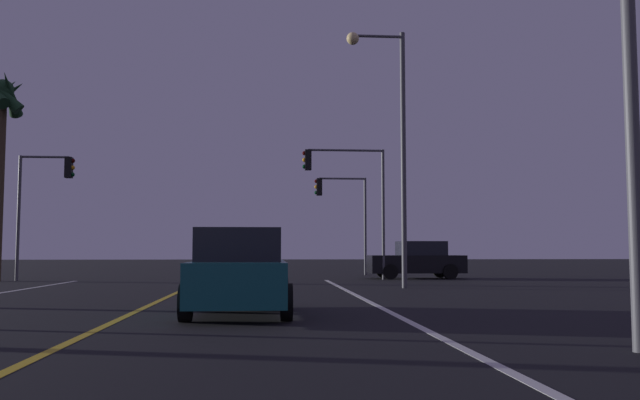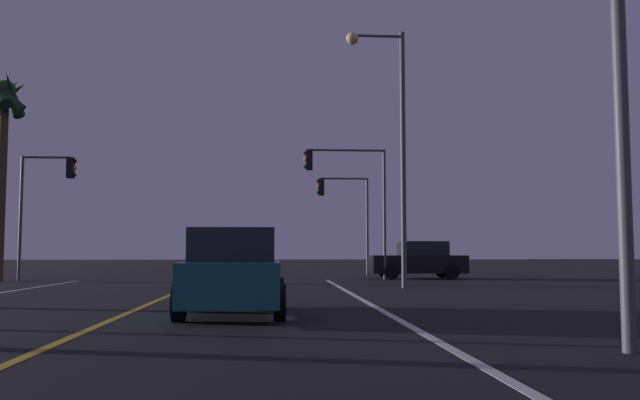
% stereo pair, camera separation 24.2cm
% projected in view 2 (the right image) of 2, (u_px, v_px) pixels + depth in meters
% --- Properties ---
extents(lane_edge_right, '(0.16, 36.72, 0.01)m').
position_uv_depth(lane_edge_right, '(420.00, 331.00, 10.47)').
color(lane_edge_right, silver).
rests_on(lane_edge_right, ground).
extents(lane_center_divider, '(0.16, 36.72, 0.01)m').
position_uv_depth(lane_center_divider, '(77.00, 334.00, 10.11)').
color(lane_center_divider, gold).
rests_on(lane_center_divider, ground).
extents(car_crossing_side, '(4.30, 2.02, 1.70)m').
position_uv_depth(car_crossing_side, '(419.00, 261.00, 30.44)').
color(car_crossing_side, black).
rests_on(car_crossing_side, ground).
extents(car_lead_same_lane, '(2.02, 4.30, 1.70)m').
position_uv_depth(car_lead_same_lane, '(234.00, 273.00, 13.29)').
color(car_lead_same_lane, black).
rests_on(car_lead_same_lane, ground).
extents(traffic_light_near_right, '(3.68, 0.36, 5.79)m').
position_uv_depth(traffic_light_near_right, '(346.00, 182.00, 29.62)').
color(traffic_light_near_right, '#4C4C51').
rests_on(traffic_light_near_right, ground).
extents(traffic_light_near_left, '(2.36, 0.36, 5.35)m').
position_uv_depth(traffic_light_near_left, '(47.00, 189.00, 28.70)').
color(traffic_light_near_left, '#4C4C51').
rests_on(traffic_light_near_left, ground).
extents(traffic_light_far_right, '(2.76, 0.36, 5.12)m').
position_uv_depth(traffic_light_far_right, '(343.00, 203.00, 35.08)').
color(traffic_light_far_right, '#4C4C51').
rests_on(traffic_light_far_right, ground).
extents(street_lamp_right_far, '(2.06, 0.44, 8.89)m').
position_uv_depth(street_lamp_right_far, '(391.00, 127.00, 23.03)').
color(street_lamp_right_far, '#4C4C51').
rests_on(street_lamp_right_far, ground).
extents(palm_tree_left_far, '(2.00, 2.15, 8.86)m').
position_uv_depth(palm_tree_left_far, '(5.00, 113.00, 28.33)').
color(palm_tree_left_far, '#473826').
rests_on(palm_tree_left_far, ground).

